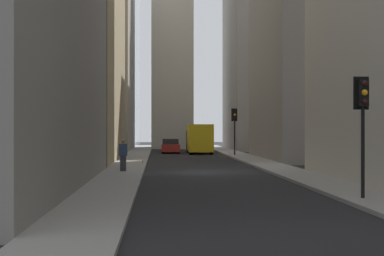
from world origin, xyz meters
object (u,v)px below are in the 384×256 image
(sedan_red, at_px, (170,146))
(pedestrian, at_px, (123,154))
(delivery_truck, at_px, (199,139))
(traffic_light_midblock, at_px, (235,121))
(discarded_bottle, at_px, (143,162))
(traffic_light_foreground, at_px, (363,108))

(sedan_red, height_order, pedestrian, pedestrian)
(delivery_truck, height_order, traffic_light_midblock, traffic_light_midblock)
(delivery_truck, bearing_deg, discarded_bottle, 163.50)
(traffic_light_foreground, bearing_deg, sedan_red, 8.70)
(pedestrian, bearing_deg, discarded_bottle, -7.82)
(traffic_light_foreground, xyz_separation_m, discarded_bottle, (17.98, 7.75, -2.84))
(traffic_light_foreground, bearing_deg, pedestrian, 36.50)
(traffic_light_foreground, bearing_deg, traffic_light_midblock, 0.13)
(traffic_light_foreground, height_order, discarded_bottle, traffic_light_foreground)
(traffic_light_foreground, xyz_separation_m, traffic_light_midblock, (29.01, 0.06, 0.04))
(sedan_red, xyz_separation_m, traffic_light_midblock, (-7.07, -5.46, 2.46))
(delivery_truck, xyz_separation_m, sedan_red, (1.14, 2.80, -0.80))
(sedan_red, bearing_deg, discarded_bottle, 172.99)
(pedestrian, bearing_deg, traffic_light_foreground, -143.50)
(traffic_light_midblock, relative_size, pedestrian, 2.36)
(delivery_truck, height_order, pedestrian, delivery_truck)
(delivery_truck, bearing_deg, traffic_light_foreground, -175.55)
(discarded_bottle, bearing_deg, pedestrian, 172.18)
(pedestrian, height_order, discarded_bottle, pedestrian)
(sedan_red, relative_size, traffic_light_midblock, 1.06)
(delivery_truck, relative_size, traffic_light_foreground, 1.61)
(discarded_bottle, bearing_deg, traffic_light_foreground, -156.69)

